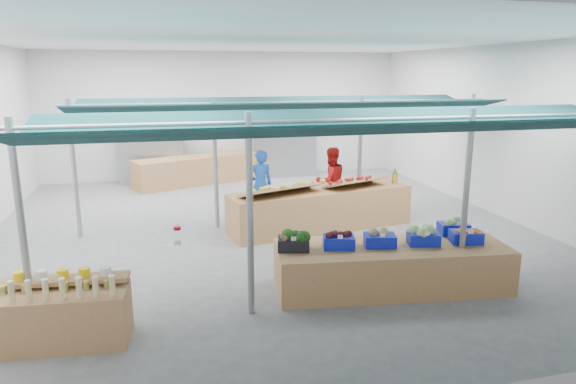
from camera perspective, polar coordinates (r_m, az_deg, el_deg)
name	(u,v)px	position (r m, az deg, el deg)	size (l,w,h in m)	color
floor	(264,230)	(11.78, -2.71, -4.26)	(13.00, 13.00, 0.00)	#5E5E61
hall	(251,109)	(12.68, -4.15, 9.16)	(13.00, 13.00, 13.00)	silver
pole_grid	(319,164)	(9.88, 3.48, 3.15)	(10.00, 4.60, 3.00)	gray
awnings	(320,113)	(9.76, 3.56, 8.75)	(9.50, 7.08, 0.30)	black
back_shelving_left	(151,152)	(17.21, -15.00, 4.30)	(2.00, 0.50, 2.00)	#B23F33
back_shelving_right	(286,147)	(17.71, -0.26, 4.99)	(2.00, 0.50, 2.00)	#B23F33
bottle_shelf	(65,313)	(7.60, -23.54, -12.25)	(1.71, 1.16, 1.01)	#9A6543
veg_counter	(391,267)	(8.80, 11.38, -8.14)	(3.81, 1.27, 0.74)	#9A6543
fruit_counter	(321,209)	(11.81, 3.69, -1.91)	(4.29, 1.02, 0.92)	#9A6543
far_counter	(209,168)	(17.03, -8.74, 2.61)	(4.95, 0.99, 0.89)	#9A6543
crate_stack	(487,264)	(9.55, 21.28, -7.44)	(0.52, 0.37, 0.63)	#101DB0
vendor_left	(260,185)	(12.46, -3.09, 0.78)	(0.63, 0.41, 1.72)	#1B52B0
vendor_right	(331,181)	(12.91, 4.77, 1.20)	(0.83, 0.65, 1.72)	#AC1615
crate_broccoli	(294,240)	(8.26, 0.62, -5.39)	(0.57, 0.46, 0.35)	black
crate_beets	(339,240)	(8.39, 5.67, -5.33)	(0.57, 0.46, 0.29)	#101DB0
crate_celeriac	(380,238)	(8.56, 10.18, -5.03)	(0.57, 0.46, 0.31)	#101DB0
crate_cabbage	(423,235)	(8.80, 14.82, -4.67)	(0.57, 0.46, 0.35)	#101DB0
crate_carrots	(466,236)	(9.11, 19.15, -4.67)	(0.57, 0.46, 0.29)	#101DB0
sparrow	(284,238)	(8.09, -0.43, -5.13)	(0.12, 0.09, 0.11)	brown
pole_ribbon	(177,230)	(8.39, -12.22, -4.11)	(0.12, 0.12, 0.28)	#B10B19
apple_heap_yellow	(282,188)	(11.13, -0.66, 0.50)	(2.02, 1.32, 0.27)	#997247
apple_heap_red	(357,180)	(12.00, 7.63, 1.31)	(1.65, 1.18, 0.27)	#997247
pineapple	(395,176)	(12.59, 11.78, 1.78)	(0.14, 0.14, 0.39)	#8C6019
crate_extra	(454,226)	(9.51, 17.93, -3.61)	(0.56, 0.45, 0.32)	#101DB0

